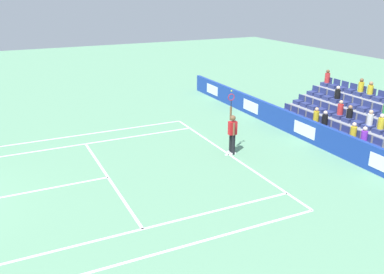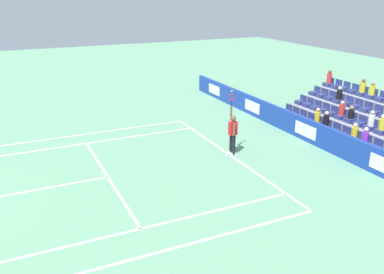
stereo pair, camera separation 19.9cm
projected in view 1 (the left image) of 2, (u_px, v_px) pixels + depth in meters
The scene contains 11 objects.
line_baseline at pixel (229, 154), 18.43m from camera, with size 10.97×0.10×0.01m, color white.
line_service at pixel (108, 177), 16.19m from camera, with size 8.23×0.10×0.01m, color white.
line_centre_service at pixel (21, 194), 14.89m from camera, with size 0.10×6.40×0.01m, color white.
line_singles_sideline_left at pixel (76, 145), 19.50m from camera, with size 0.10×11.89×0.01m, color white.
line_singles_sideline_right at pixel (128, 233), 12.51m from camera, with size 0.10×11.89×0.01m, color white.
line_doubles_sideline_left at pixel (71, 136), 20.66m from camera, with size 0.10×11.89×0.01m, color white.
line_doubles_sideline_right at pixel (143, 257), 11.35m from camera, with size 0.10×11.89×0.01m, color white.
line_centre_mark at pixel (227, 155), 18.39m from camera, with size 0.10×0.20×0.01m, color white.
sponsor_barrier at pixel (306, 130), 19.99m from camera, with size 23.49×0.22×1.09m.
tennis_player at pixel (232, 132), 18.23m from camera, with size 0.53×0.37×2.85m.
stadium_stand at pixel (352, 119), 21.12m from camera, with size 6.82×3.80×2.63m.
Camera 1 is at (-14.69, -3.01, 6.96)m, focal length 38.66 mm.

